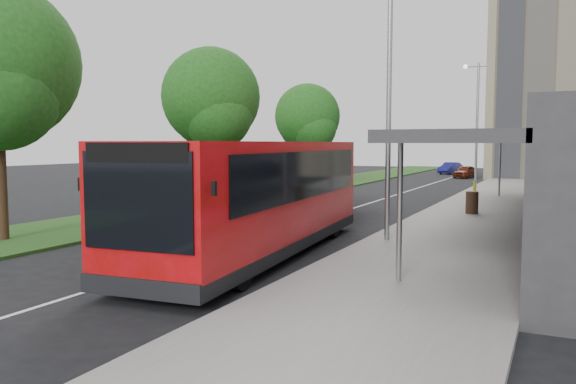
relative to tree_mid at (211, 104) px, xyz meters
name	(u,v)px	position (x,y,z in m)	size (l,w,h in m)	color
ground	(239,244)	(7.01, -9.05, -5.16)	(120.00, 120.00, 0.00)	black
pavement	(502,196)	(13.01, 10.95, -5.08)	(5.00, 80.00, 0.15)	gray
grass_verge	(301,189)	(0.01, 10.95, -5.11)	(5.00, 80.00, 0.10)	#1D4516
lane_centre_line	(378,200)	(7.01, 5.95, -5.15)	(0.12, 70.00, 0.01)	silver
kerb_dashes	(452,197)	(10.31, 9.95, -5.15)	(0.12, 56.00, 0.01)	silver
tree_mid	(211,104)	(0.00, 0.00, 0.00)	(4.97, 4.97, 7.99)	#332214
tree_far	(308,121)	(0.00, 12.00, -0.44)	(4.56, 4.56, 7.31)	#332214
lamp_post_near	(386,93)	(11.13, -7.05, -0.44)	(1.44, 0.28, 8.00)	gray
lamp_post_far	(476,118)	(11.13, 12.95, -0.44)	(1.44, 0.28, 8.00)	gray
bus_main	(258,197)	(8.41, -10.31, -3.51)	(3.91, 11.55, 3.21)	red
bus_second	(272,183)	(5.73, -4.34, -3.55)	(3.03, 11.14, 3.14)	red
litter_bin	(472,203)	(12.67, 0.92, -4.53)	(0.53, 0.53, 0.95)	#332114
bollard	(474,189)	(11.68, 8.96, -4.57)	(0.14, 0.14, 0.88)	yellow
car_near	(465,172)	(8.22, 28.99, -4.58)	(1.36, 3.39, 1.15)	#591B0C
car_far	(450,168)	(5.78, 35.30, -4.56)	(1.26, 3.62, 1.19)	navy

